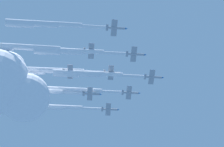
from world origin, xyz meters
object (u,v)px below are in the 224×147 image
Objects in this scene: jet_port_inner at (70,90)px; jet_trail_port at (23,47)px; jet_starboard_outer at (32,91)px; jet_trail_starboard at (5,69)px; jet_port_mid at (54,71)px; jet_lead at (88,74)px; jet_starboard_mid at (53,107)px; jet_starboard_inner at (70,51)px; jet_port_outer at (44,24)px.

jet_trail_port is at bearing 15.77° from jet_port_inner.
jet_trail_starboard is (17.77, 3.51, 1.01)m from jet_starboard_outer.
jet_trail_port reaches higher than jet_starboard_outer.
jet_port_inner reaches higher than jet_port_mid.
jet_lead is at bearing 144.56° from jet_port_mid.
jet_starboard_mid is (0.96, -16.17, 0.56)m from jet_port_inner.
jet_starboard_mid reaches higher than jet_port_mid.
jet_starboard_inner is 1.01× the size of jet_starboard_mid.
jet_starboard_inner is at bearing 88.04° from jet_port_mid.
jet_trail_port reaches higher than jet_lead.
jet_trail_starboard is (34.26, -23.01, 1.12)m from jet_lead.
jet_lead is 1.04× the size of jet_starboard_mid.
jet_port_inner is (0.51, -15.75, 2.55)m from jet_lead.
jet_port_inner is 16.21m from jet_starboard_mid.
jet_lead is 1.03× the size of jet_port_inner.
jet_port_outer is at bearing 14.39° from jet_starboard_inner.
jet_port_outer reaches higher than jet_lead.
jet_starboard_outer is at bearing 19.78° from jet_starboard_mid.
jet_trail_starboard is at bearing -84.94° from jet_port_outer.
jet_port_mid is at bearing -35.44° from jet_lead.
jet_starboard_mid is at bearing -87.38° from jet_lead.
jet_port_outer is (30.87, 25.34, -0.64)m from jet_port_inner.
jet_starboard_mid is 1.02× the size of jet_starboard_outer.
jet_trail_starboard is (33.76, -7.25, -1.42)m from jet_port_inner.
jet_port_inner is 0.96× the size of jet_port_outer.
jet_starboard_outer is (2.49, -16.55, -1.87)m from jet_port_mid.
jet_trail_port is at bearing -84.48° from jet_port_outer.
jet_port_inner is at bearing -123.71° from jet_starboard_inner.
jet_lead is 1.03× the size of jet_starboard_inner.
jet_port_mid is at bearing -131.63° from jet_port_outer.
jet_port_mid is (-0.52, -15.23, 1.65)m from jet_starboard_inner.
jet_starboard_mid is at bearing -125.79° from jet_port_outer.
jet_starboard_inner is at bearing 19.91° from jet_lead.
jet_port_outer reaches higher than jet_trail_port.
jet_port_outer is at bearing 95.52° from jet_trail_port.
jet_starboard_outer is at bearing -86.46° from jet_starboard_inner.
jet_trail_port is at bearing 50.46° from jet_starboard_outer.
jet_port_outer reaches higher than jet_trail_starboard.
jet_port_outer is at bearing 39.37° from jet_port_inner.
jet_trail_port is (32.94, -6.59, 1.26)m from jet_lead.
jet_port_mid is 25.31m from jet_starboard_mid.
jet_starboard_outer is at bearing -33.95° from jet_port_inner.
jet_trail_starboard is at bearing 11.17° from jet_starboard_outer.
jet_port_mid is 0.95× the size of jet_starboard_mid.
jet_lead is 0.99× the size of jet_port_outer.
jet_starboard_mid is (-12.54, -21.96, 1.13)m from jet_port_mid.
jet_trail_port is (32.44, 9.16, -1.29)m from jet_port_inner.
jet_starboard_mid is at bearing -86.62° from jet_port_inner.
jet_port_inner is at bearing -156.80° from jet_port_mid.
jet_port_inner is at bearing 167.87° from jet_trail_starboard.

